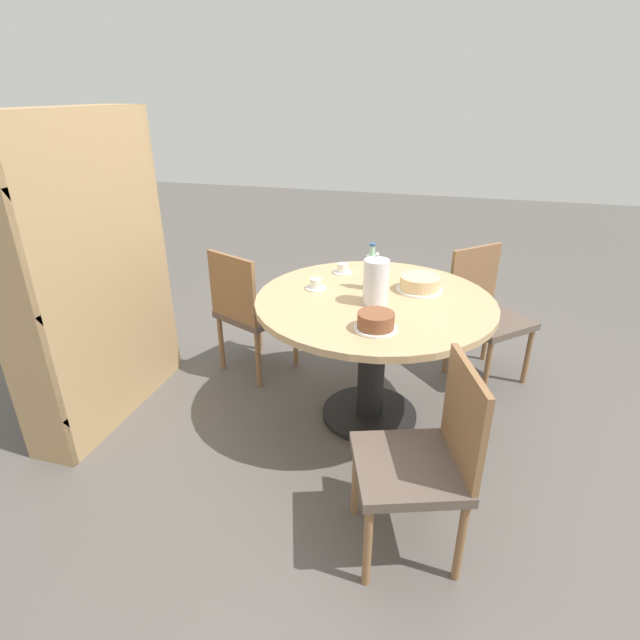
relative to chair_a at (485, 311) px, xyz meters
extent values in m
plane|color=#56514C|center=(-0.69, 0.62, -0.46)|extent=(14.00, 14.00, 0.00)
cylinder|color=black|center=(-0.69, 0.62, -0.45)|extent=(0.56, 0.56, 0.03)
cylinder|color=black|center=(-0.69, 0.62, -0.09)|extent=(0.15, 0.15, 0.69)
cylinder|color=tan|center=(-0.69, 0.62, 0.28)|extent=(1.28, 1.28, 0.04)
cylinder|color=olive|center=(-0.30, -0.04, -0.26)|extent=(0.03, 0.03, 0.39)
cylinder|color=olive|center=(-0.05, -0.30, -0.26)|extent=(0.03, 0.03, 0.39)
cylinder|color=olive|center=(-0.04, 0.21, -0.26)|extent=(0.03, 0.03, 0.39)
cylinder|color=olive|center=(0.21, -0.05, -0.26)|extent=(0.03, 0.03, 0.39)
cube|color=brown|center=(-0.04, -0.04, -0.04)|extent=(0.59, 0.59, 0.04)
cube|color=olive|center=(0.10, 0.09, 0.19)|extent=(0.30, 0.30, 0.42)
cylinder|color=olive|center=(-0.22, 1.23, -0.26)|extent=(0.03, 0.03, 0.39)
cylinder|color=olive|center=(-0.08, 1.56, -0.26)|extent=(0.03, 0.03, 0.39)
cylinder|color=olive|center=(-0.55, 1.37, -0.26)|extent=(0.03, 0.03, 0.39)
cylinder|color=olive|center=(-0.41, 1.70, -0.26)|extent=(0.03, 0.03, 0.39)
cube|color=brown|center=(-0.32, 1.47, -0.04)|extent=(0.55, 0.55, 0.04)
cube|color=olive|center=(-0.50, 1.55, 0.19)|extent=(0.18, 0.38, 0.42)
cylinder|color=olive|center=(-1.45, 0.55, -0.26)|extent=(0.03, 0.03, 0.39)
cylinder|color=olive|center=(-1.79, 0.43, -0.26)|extent=(0.03, 0.03, 0.39)
cylinder|color=olive|center=(-1.33, 0.21, -0.26)|extent=(0.03, 0.03, 0.39)
cylinder|color=olive|center=(-1.67, 0.09, -0.26)|extent=(0.03, 0.03, 0.39)
cube|color=brown|center=(-1.56, 0.32, -0.04)|extent=(0.53, 0.53, 0.04)
cube|color=olive|center=(-1.50, 0.13, 0.19)|extent=(0.39, 0.15, 0.42)
cube|color=tan|center=(-0.48, 2.14, 0.39)|extent=(0.04, 0.28, 1.70)
cube|color=tan|center=(-1.53, 2.14, 0.39)|extent=(0.04, 0.28, 1.70)
cube|color=tan|center=(-1.01, 2.01, 0.39)|extent=(1.08, 0.02, 1.70)
cube|color=tan|center=(-1.01, 2.14, -0.44)|extent=(1.01, 0.27, 0.04)
cube|color=tan|center=(-1.01, 2.14, -0.04)|extent=(1.01, 0.27, 0.04)
cube|color=tan|center=(-1.01, 2.14, 0.39)|extent=(1.01, 0.27, 0.04)
cube|color=tan|center=(-1.01, 2.14, 0.81)|extent=(1.01, 0.27, 0.04)
cube|color=tan|center=(-1.01, 2.14, 1.22)|extent=(1.01, 0.27, 0.04)
cube|color=black|center=(-0.71, 2.13, -0.25)|extent=(0.41, 0.21, 0.36)
cube|color=#703384|center=(-1.30, 2.13, -0.24)|extent=(0.41, 0.21, 0.36)
cube|color=orange|center=(-0.69, 2.13, 0.14)|extent=(0.38, 0.21, 0.32)
cube|color=beige|center=(-1.32, 2.13, 0.11)|extent=(0.38, 0.21, 0.27)
cube|color=#28703D|center=(-0.74, 2.13, 0.56)|extent=(0.47, 0.21, 0.31)
cube|color=#234793|center=(-1.27, 2.13, 0.58)|extent=(0.47, 0.21, 0.35)
cube|color=#234793|center=(-0.69, 2.13, 0.99)|extent=(0.37, 0.21, 0.31)
cube|color=#B72D28|center=(-1.32, 2.13, 0.98)|extent=(0.37, 0.21, 0.30)
cylinder|color=silver|center=(-0.75, 0.61, 0.41)|extent=(0.13, 0.13, 0.24)
cone|color=silver|center=(-0.75, 0.61, 0.54)|extent=(0.12, 0.12, 0.02)
sphere|color=silver|center=(-0.75, 0.61, 0.56)|extent=(0.02, 0.02, 0.02)
cylinder|color=#99C6A3|center=(-0.55, 0.67, 0.39)|extent=(0.07, 0.07, 0.19)
cylinder|color=#99C6A3|center=(-0.55, 0.67, 0.52)|extent=(0.03, 0.03, 0.05)
cylinder|color=#2D5184|center=(-0.55, 0.67, 0.55)|extent=(0.03, 0.03, 0.01)
cylinder|color=white|center=(-0.51, 0.40, 0.30)|extent=(0.25, 0.25, 0.01)
cylinder|color=#DBB784|center=(-0.51, 0.40, 0.34)|extent=(0.22, 0.22, 0.07)
cylinder|color=white|center=(-1.06, 0.55, 0.30)|extent=(0.20, 0.20, 0.01)
cylinder|color=brown|center=(-1.06, 0.55, 0.34)|extent=(0.17, 0.17, 0.07)
cylinder|color=silver|center=(-0.33, 0.88, 0.30)|extent=(0.12, 0.12, 0.01)
cylinder|color=silver|center=(-0.33, 0.88, 0.33)|extent=(0.06, 0.06, 0.05)
cylinder|color=silver|center=(-0.63, 0.97, 0.30)|extent=(0.12, 0.12, 0.01)
cylinder|color=silver|center=(-0.63, 0.97, 0.33)|extent=(0.06, 0.06, 0.05)
camera|label=1|loc=(-3.14, 0.24, 1.31)|focal=28.00mm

